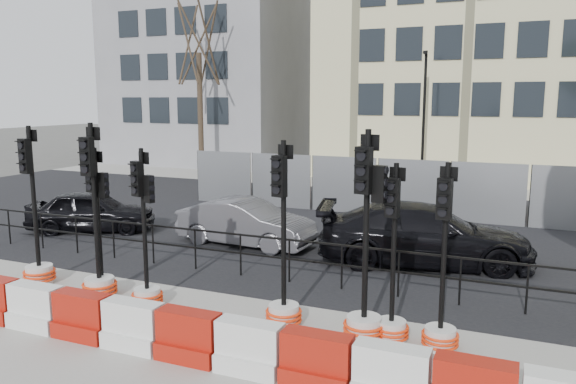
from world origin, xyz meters
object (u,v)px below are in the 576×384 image
at_px(car_c, 424,235).
at_px(car_a, 92,211).
at_px(traffic_signal_h, 441,313).
at_px(traffic_signal_d, 146,270).
at_px(traffic_signal_a, 37,253).

bearing_deg(car_c, car_a, 79.71).
distance_m(traffic_signal_h, car_c, 4.82).
bearing_deg(traffic_signal_d, traffic_signal_a, -167.59).
height_order(traffic_signal_a, car_a, traffic_signal_a).
bearing_deg(traffic_signal_d, car_c, 64.45).
height_order(traffic_signal_d, car_c, traffic_signal_d).
xyz_separation_m(traffic_signal_a, car_c, (7.49, 4.79, 0.03)).
distance_m(traffic_signal_a, car_c, 8.89).
relative_size(traffic_signal_h, car_c, 0.56).
height_order(traffic_signal_a, traffic_signal_h, traffic_signal_a).
relative_size(traffic_signal_a, traffic_signal_h, 1.13).
xyz_separation_m(traffic_signal_h, car_c, (-1.05, 4.70, 0.11)).
bearing_deg(traffic_signal_h, traffic_signal_d, -167.15).
bearing_deg(traffic_signal_a, traffic_signal_d, 2.60).
distance_m(traffic_signal_a, traffic_signal_h, 8.54).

